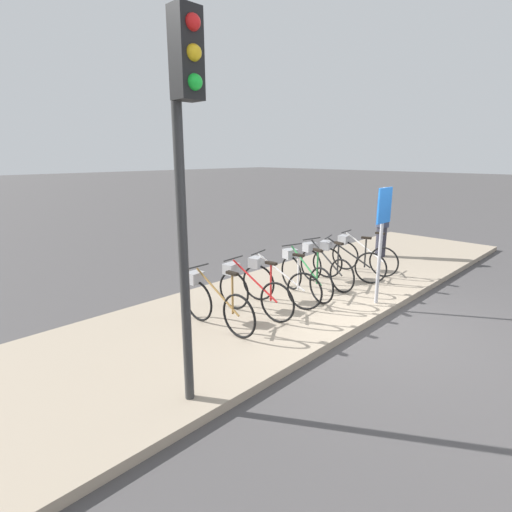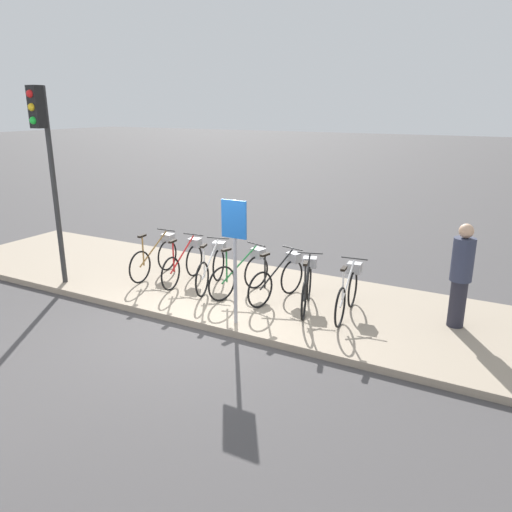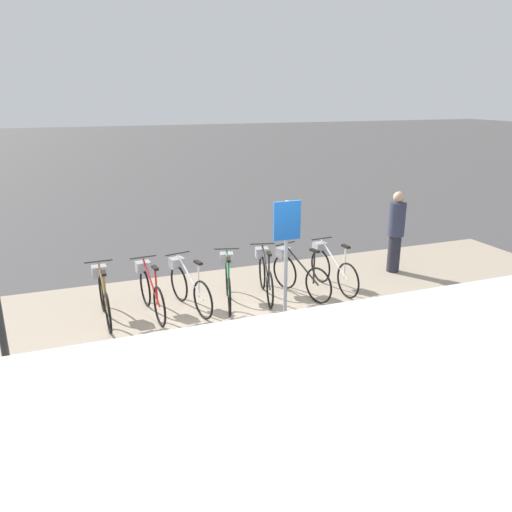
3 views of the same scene
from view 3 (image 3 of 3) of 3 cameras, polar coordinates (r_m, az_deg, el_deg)
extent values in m
plane|color=#423F3F|center=(7.79, 0.18, -10.29)|extent=(120.00, 120.00, 0.00)
cube|color=gray|center=(9.17, -3.50, -5.40)|extent=(14.39, 3.28, 0.12)
torus|color=black|center=(8.13, -16.55, -6.27)|extent=(0.06, 0.67, 0.67)
torus|color=black|center=(8.98, -17.22, -4.02)|extent=(0.06, 0.67, 0.67)
cylinder|color=olive|center=(8.46, -17.07, -3.42)|extent=(0.06, 0.93, 0.56)
cylinder|color=olive|center=(8.14, -16.84, -4.00)|extent=(0.03, 0.03, 0.60)
cube|color=black|center=(8.03, -17.04, -1.89)|extent=(0.08, 0.20, 0.04)
cylinder|color=#262626|center=(8.79, -17.56, -0.59)|extent=(0.46, 0.04, 0.02)
cube|color=gray|center=(8.89, -17.48, -1.64)|extent=(0.25, 0.21, 0.18)
torus|color=black|center=(8.18, -10.97, -5.69)|extent=(0.10, 0.67, 0.67)
torus|color=black|center=(9.00, -12.54, -3.56)|extent=(0.10, 0.67, 0.67)
cylinder|color=red|center=(8.49, -11.91, -2.91)|extent=(0.12, 0.93, 0.56)
cylinder|color=red|center=(8.18, -11.33, -3.45)|extent=(0.03, 0.03, 0.60)
cube|color=black|center=(8.07, -11.46, -1.33)|extent=(0.09, 0.21, 0.04)
cylinder|color=#262626|center=(8.81, -12.79, -0.14)|extent=(0.46, 0.07, 0.02)
cube|color=gray|center=(8.92, -12.78, -1.19)|extent=(0.26, 0.22, 0.18)
torus|color=black|center=(8.33, -6.08, -5.01)|extent=(0.19, 0.66, 0.67)
torus|color=black|center=(9.09, -8.79, -3.12)|extent=(0.19, 0.66, 0.67)
cylinder|color=silver|center=(8.61, -7.56, -2.37)|extent=(0.24, 0.91, 0.56)
cylinder|color=silver|center=(8.32, -6.55, -2.83)|extent=(0.04, 0.04, 0.60)
cube|color=black|center=(8.21, -6.63, -0.75)|extent=(0.11, 0.21, 0.04)
cylinder|color=#262626|center=(8.90, -8.96, 0.28)|extent=(0.45, 0.13, 0.02)
cube|color=gray|center=(9.01, -9.03, -0.77)|extent=(0.28, 0.25, 0.18)
torus|color=black|center=(8.42, -3.06, -4.68)|extent=(0.21, 0.65, 0.67)
torus|color=black|center=(9.27, -3.32, -2.52)|extent=(0.21, 0.65, 0.67)
cylinder|color=#267238|center=(8.74, -3.23, -1.91)|extent=(0.27, 0.91, 0.56)
cylinder|color=#267238|center=(8.42, -3.13, -2.47)|extent=(0.04, 0.04, 0.60)
cube|color=black|center=(8.32, -3.17, -0.41)|extent=(0.12, 0.21, 0.04)
cylinder|color=#262626|center=(9.08, -3.39, 0.83)|extent=(0.45, 0.14, 0.02)
cube|color=gray|center=(9.19, -3.38, -0.20)|extent=(0.28, 0.26, 0.18)
torus|color=black|center=(8.71, 1.60, -3.86)|extent=(0.18, 0.66, 0.67)
torus|color=black|center=(9.55, 0.72, -1.85)|extent=(0.18, 0.66, 0.67)
cylinder|color=black|center=(9.04, 1.15, -1.22)|extent=(0.24, 0.91, 0.56)
cylinder|color=black|center=(8.72, 1.49, -1.73)|extent=(0.04, 0.04, 0.60)
cube|color=black|center=(8.62, 1.50, 0.27)|extent=(0.11, 0.21, 0.04)
cylinder|color=#262626|center=(9.38, 0.73, 1.41)|extent=(0.45, 0.13, 0.02)
cube|color=gray|center=(9.48, 0.68, 0.40)|extent=(0.28, 0.25, 0.18)
torus|color=black|center=(8.96, 7.14, -3.36)|extent=(0.23, 0.65, 0.67)
torus|color=black|center=(9.58, 3.30, -1.81)|extent=(0.23, 0.65, 0.67)
cylinder|color=black|center=(9.17, 5.20, -0.99)|extent=(0.31, 0.90, 0.56)
cylinder|color=black|center=(8.94, 6.65, -1.34)|extent=(0.04, 0.04, 0.60)
cube|color=black|center=(8.84, 6.72, 0.61)|extent=(0.13, 0.21, 0.04)
cylinder|color=#262626|center=(9.41, 3.36, 1.43)|extent=(0.45, 0.16, 0.02)
cube|color=gray|center=(9.50, 3.14, 0.41)|extent=(0.29, 0.26, 0.18)
torus|color=black|center=(9.28, 10.47, -2.77)|extent=(0.10, 0.67, 0.67)
torus|color=black|center=(9.98, 7.38, -1.13)|extent=(0.10, 0.67, 0.67)
cylinder|color=silver|center=(9.53, 8.94, -0.41)|extent=(0.12, 0.93, 0.56)
cylinder|color=silver|center=(9.27, 10.12, -0.80)|extent=(0.03, 0.03, 0.60)
cube|color=black|center=(9.18, 10.22, 1.09)|extent=(0.09, 0.21, 0.04)
cylinder|color=#262626|center=(9.81, 7.51, 2.00)|extent=(0.46, 0.07, 0.02)
cube|color=gray|center=(9.90, 7.31, 1.02)|extent=(0.26, 0.22, 0.18)
cylinder|color=#23232D|center=(10.87, 15.48, 0.28)|extent=(0.26, 0.26, 0.78)
cylinder|color=#2D3347|center=(10.67, 15.81, 4.07)|extent=(0.34, 0.34, 0.70)
sphere|color=tan|center=(10.58, 16.02, 6.49)|extent=(0.23, 0.23, 0.23)
cylinder|color=#99999E|center=(7.79, 3.42, -1.11)|extent=(0.06, 0.06, 2.05)
cube|color=#1959B2|center=(7.57, 3.58, 4.05)|extent=(0.44, 0.03, 0.60)
camera|label=1|loc=(4.94, -61.54, -3.09)|focal=28.00mm
camera|label=2|loc=(6.95, 68.35, 5.88)|focal=35.00mm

